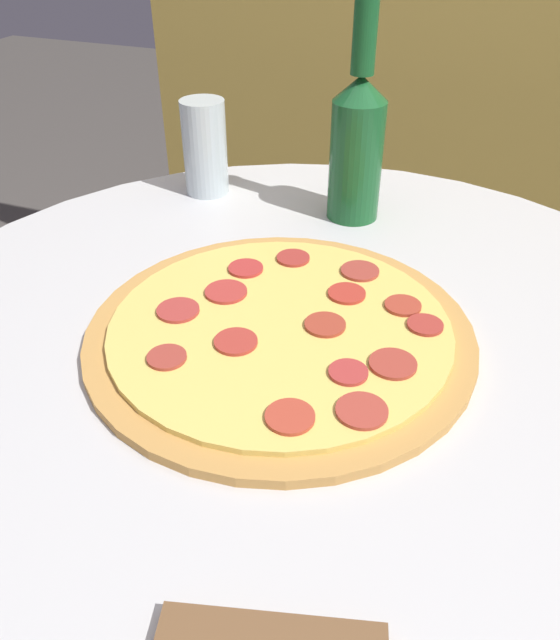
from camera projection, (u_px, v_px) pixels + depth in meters
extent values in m
cylinder|color=silver|center=(300.00, 555.00, 0.82)|extent=(0.07, 0.07, 0.68)
cylinder|color=silver|center=(306.00, 345.00, 0.62)|extent=(0.90, 0.90, 0.02)
cube|color=gold|center=(466.00, 7.00, 1.26)|extent=(1.45, 0.04, 1.75)
cylinder|color=#C68E47|center=(280.00, 332.00, 0.61)|extent=(0.38, 0.38, 0.01)
cylinder|color=#EACC60|center=(280.00, 326.00, 0.60)|extent=(0.33, 0.33, 0.01)
cylinder|color=#A7342C|center=(425.00, 325.00, 0.60)|extent=(0.03, 0.03, 0.00)
cylinder|color=#A5322C|center=(293.00, 258.00, 0.70)|extent=(0.04, 0.04, 0.00)
cylinder|color=#A33A2F|center=(167.00, 357.00, 0.56)|extent=(0.04, 0.04, 0.00)
cylinder|color=#B03532|center=(348.00, 372.00, 0.54)|extent=(0.03, 0.03, 0.00)
cylinder|color=#B3302E|center=(246.00, 268.00, 0.68)|extent=(0.04, 0.04, 0.00)
cylinder|color=#A63A2E|center=(393.00, 364.00, 0.55)|extent=(0.04, 0.04, 0.00)
cylinder|color=#B33530|center=(226.00, 292.00, 0.65)|extent=(0.04, 0.04, 0.00)
cylinder|color=#AE352C|center=(236.00, 342.00, 0.58)|extent=(0.04, 0.04, 0.00)
cylinder|color=#AA3B2A|center=(403.00, 306.00, 0.62)|extent=(0.04, 0.04, 0.00)
cylinder|color=#A33B30|center=(360.00, 271.00, 0.68)|extent=(0.04, 0.04, 0.00)
cylinder|color=#B53F2C|center=(290.00, 417.00, 0.50)|extent=(0.04, 0.04, 0.00)
cylinder|color=#AB3D30|center=(362.00, 411.00, 0.50)|extent=(0.04, 0.04, 0.00)
cylinder|color=#A53A28|center=(325.00, 325.00, 0.60)|extent=(0.04, 0.04, 0.00)
cylinder|color=#AC3732|center=(178.00, 310.00, 0.62)|extent=(0.04, 0.04, 0.00)
cylinder|color=#B43327|center=(347.00, 293.00, 0.64)|extent=(0.04, 0.04, 0.00)
cylinder|color=#195628|center=(356.00, 161.00, 0.79)|extent=(0.07, 0.07, 0.15)
cone|color=#195628|center=(361.00, 88.00, 0.73)|extent=(0.07, 0.07, 0.03)
cylinder|color=#195628|center=(365.00, 33.00, 0.70)|extent=(0.03, 0.03, 0.09)
cylinder|color=silver|center=(205.00, 148.00, 0.86)|extent=(0.06, 0.06, 0.13)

